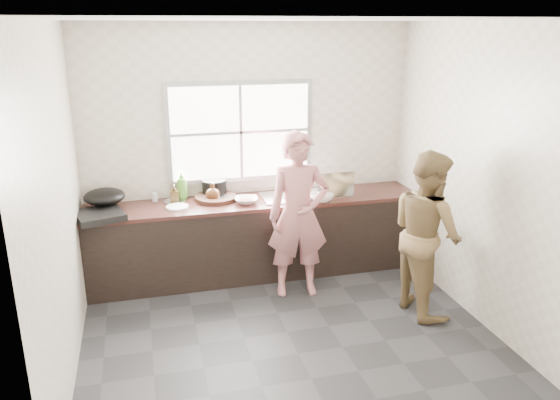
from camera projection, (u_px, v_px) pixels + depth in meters
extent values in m
cube|color=#29292B|center=(287.00, 332.00, 4.96)|extent=(3.60, 3.20, 0.01)
cube|color=silver|center=(289.00, 19.00, 4.12)|extent=(3.60, 3.20, 0.01)
cube|color=beige|center=(250.00, 149.00, 6.02)|extent=(3.60, 0.01, 2.70)
cube|color=beige|center=(57.00, 207.00, 4.11)|extent=(0.01, 3.20, 2.70)
cube|color=silver|center=(479.00, 175.00, 4.97)|extent=(0.01, 3.20, 2.70)
cube|color=beige|center=(364.00, 270.00, 3.06)|extent=(3.60, 0.01, 2.70)
cube|color=black|center=(257.00, 239.00, 6.02)|extent=(3.60, 0.62, 0.82)
cube|color=#331915|center=(256.00, 202.00, 5.88)|extent=(3.60, 0.64, 0.04)
cube|color=silver|center=(287.00, 197.00, 5.96)|extent=(0.55, 0.45, 0.02)
cylinder|color=silver|center=(283.00, 179.00, 6.10)|extent=(0.02, 0.02, 0.30)
cube|color=#9EA0A5|center=(240.00, 132.00, 5.92)|extent=(1.60, 0.05, 1.10)
cube|color=white|center=(241.00, 132.00, 5.90)|extent=(1.50, 0.01, 1.00)
imported|color=#BE7274|center=(298.00, 220.00, 5.46)|extent=(0.62, 0.44, 1.58)
imported|color=brown|center=(427.00, 233.00, 5.13)|extent=(0.66, 0.82, 1.58)
cylinder|color=#321C13|center=(216.00, 198.00, 5.87)|extent=(0.55, 0.55, 0.04)
cube|color=silver|center=(223.00, 197.00, 5.85)|extent=(0.21, 0.11, 0.01)
imported|color=silver|center=(246.00, 200.00, 5.77)|extent=(0.28, 0.28, 0.06)
imported|color=silver|center=(322.00, 198.00, 5.84)|extent=(0.25, 0.25, 0.06)
imported|color=silver|center=(309.00, 197.00, 5.87)|extent=(0.23, 0.23, 0.06)
cylinder|color=black|center=(214.00, 188.00, 5.96)|extent=(0.30, 0.30, 0.19)
cylinder|color=white|center=(177.00, 207.00, 5.62)|extent=(0.31, 0.31, 0.02)
imported|color=#4D902F|center=(182.00, 185.00, 5.86)|extent=(0.15, 0.15, 0.32)
imported|color=#3D2B0F|center=(174.00, 194.00, 5.77)|extent=(0.08, 0.08, 0.18)
imported|color=#452611|center=(213.00, 193.00, 5.82)|extent=(0.17, 0.17, 0.18)
cylinder|color=silver|center=(155.00, 197.00, 5.82)|extent=(0.07, 0.07, 0.09)
cube|color=black|center=(100.00, 215.00, 5.31)|extent=(0.53, 0.53, 0.06)
ellipsoid|color=black|center=(104.00, 197.00, 5.53)|extent=(0.50, 0.50, 0.15)
cube|color=silver|center=(331.00, 183.00, 5.95)|extent=(0.42, 0.30, 0.31)
cylinder|color=#A7AAAE|center=(110.00, 217.00, 5.32)|extent=(0.27, 0.27, 0.01)
cylinder|color=silver|center=(175.00, 201.00, 5.82)|extent=(0.31, 0.31, 0.01)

